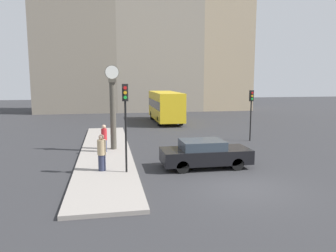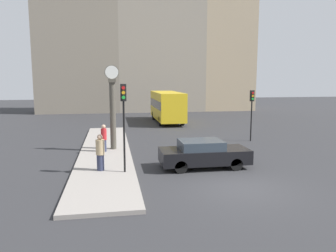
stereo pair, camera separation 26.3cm
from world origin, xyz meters
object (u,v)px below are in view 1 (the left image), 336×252
object	(u,v)px
bus_distant	(166,105)
pedestrian_red_top	(104,138)
sedan_car	(205,153)
traffic_light_near	(125,110)
street_clock	(113,109)
traffic_light_far	(251,105)
pedestrian_tan_coat	(102,153)

from	to	relation	value
bus_distant	pedestrian_red_top	size ratio (longest dim) A/B	4.96
sedan_car	traffic_light_near	distance (m)	4.58
traffic_light_near	street_clock	xyz separation A→B (m)	(-0.47, 5.11, -0.43)
traffic_light_near	street_clock	bearing A→B (deg)	95.24
bus_distant	street_clock	world-z (taller)	street_clock
bus_distant	traffic_light_far	bearing A→B (deg)	-69.26
street_clock	traffic_light_far	bearing A→B (deg)	10.24
bus_distant	pedestrian_red_top	distance (m)	14.62
street_clock	traffic_light_near	bearing A→B (deg)	-84.76
traffic_light_far	street_clock	size ratio (longest dim) A/B	0.71
traffic_light_far	traffic_light_near	bearing A→B (deg)	-143.11
bus_distant	traffic_light_far	xyz separation A→B (m)	(4.14, -10.94, 0.84)
traffic_light_near	traffic_light_far	bearing A→B (deg)	36.89
sedan_car	bus_distant	bearing A→B (deg)	86.41
traffic_light_near	pedestrian_tan_coat	xyz separation A→B (m)	(-1.09, 0.46, -2.01)
sedan_car	bus_distant	size ratio (longest dim) A/B	0.55
bus_distant	street_clock	xyz separation A→B (m)	(-5.44, -12.67, 0.85)
pedestrian_tan_coat	pedestrian_red_top	bearing A→B (deg)	88.87
bus_distant	street_clock	size ratio (longest dim) A/B	1.57
pedestrian_red_top	pedestrian_tan_coat	size ratio (longest dim) A/B	0.94
pedestrian_tan_coat	traffic_light_near	bearing A→B (deg)	-22.81
sedan_car	traffic_light_near	size ratio (longest dim) A/B	1.09
sedan_car	pedestrian_red_top	xyz separation A→B (m)	(-4.92, 3.79, 0.26)
sedan_car	pedestrian_tan_coat	world-z (taller)	pedestrian_tan_coat
bus_distant	traffic_light_near	size ratio (longest dim) A/B	1.98
pedestrian_tan_coat	street_clock	bearing A→B (deg)	82.34
street_clock	pedestrian_tan_coat	distance (m)	4.95
sedan_car	traffic_light_far	xyz separation A→B (m)	(5.22, 6.17, 1.86)
pedestrian_red_top	pedestrian_tan_coat	distance (m)	4.01
street_clock	bus_distant	bearing A→B (deg)	66.75
pedestrian_red_top	traffic_light_far	bearing A→B (deg)	13.20
traffic_light_far	sedan_car	bearing A→B (deg)	-130.23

